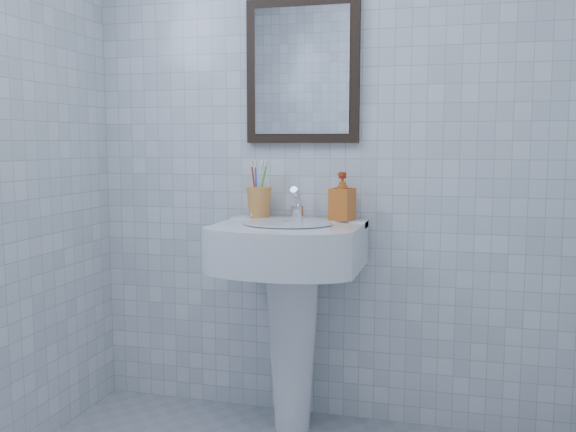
% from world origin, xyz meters
% --- Properties ---
extents(wall_back, '(2.20, 0.02, 2.50)m').
position_xyz_m(wall_back, '(0.00, 1.20, 1.25)').
color(wall_back, silver).
rests_on(wall_back, ground).
extents(washbasin, '(0.60, 0.44, 0.92)m').
position_xyz_m(washbasin, '(-0.12, 0.99, 0.62)').
color(washbasin, white).
rests_on(washbasin, ground).
extents(faucet, '(0.06, 0.13, 0.15)m').
position_xyz_m(faucet, '(-0.12, 1.10, 0.97)').
color(faucet, white).
rests_on(faucet, washbasin).
extents(toothbrush_cup, '(0.13, 0.13, 0.13)m').
position_xyz_m(toothbrush_cup, '(-0.30, 1.10, 0.98)').
color(toothbrush_cup, orange).
rests_on(toothbrush_cup, washbasin).
extents(soap_dispenser, '(0.11, 0.11, 0.20)m').
position_xyz_m(soap_dispenser, '(0.07, 1.11, 1.01)').
color(soap_dispenser, '#BC4912').
rests_on(soap_dispenser, washbasin).
extents(wall_mirror, '(0.50, 0.04, 0.62)m').
position_xyz_m(wall_mirror, '(-0.12, 1.18, 1.55)').
color(wall_mirror, black).
rests_on(wall_mirror, wall_back).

